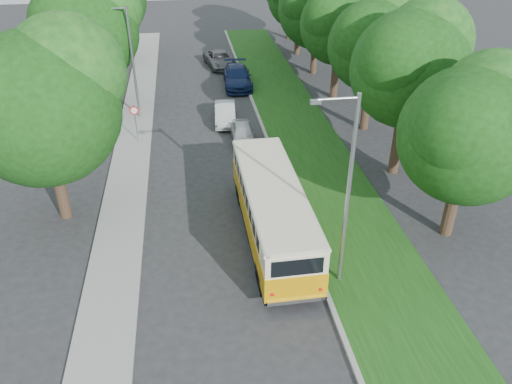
{
  "coord_description": "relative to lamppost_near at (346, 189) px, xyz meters",
  "views": [
    {
      "loc": [
        -1.26,
        -17.35,
        13.63
      ],
      "look_at": [
        1.63,
        2.47,
        1.5
      ],
      "focal_mm": 35.0,
      "sensor_mm": 36.0,
      "label": 1
    }
  ],
  "objects": [
    {
      "name": "treeline",
      "position": [
        -1.06,
        20.49,
        1.56
      ],
      "size": [
        24.27,
        41.91,
        9.46
      ],
      "color": "#332319",
      "rests_on": "ground"
    },
    {
      "name": "lamppost_far",
      "position": [
        -8.91,
        18.5,
        -0.25
      ],
      "size": [
        1.71,
        0.16,
        7.5
      ],
      "color": "gray",
      "rests_on": "ground"
    },
    {
      "name": "lamppost_near",
      "position": [
        0.0,
        0.0,
        0.0
      ],
      "size": [
        1.71,
        0.16,
        8.0
      ],
      "color": "gray",
      "rests_on": "ground"
    },
    {
      "name": "grass_verge",
      "position": [
        1.74,
        7.5,
        -4.3
      ],
      "size": [
        4.5,
        70.0,
        0.13
      ],
      "primitive_type": "cube",
      "color": "#1B4412",
      "rests_on": "ground"
    },
    {
      "name": "car_white",
      "position": [
        -2.96,
        16.9,
        -3.73
      ],
      "size": [
        1.63,
        3.96,
        1.28
      ],
      "primitive_type": "imported",
      "rotation": [
        0.0,
        0.0,
        -0.07
      ],
      "color": "silver",
      "rests_on": "ground"
    },
    {
      "name": "car_blue",
      "position": [
        -1.3,
        24.1,
        -3.6
      ],
      "size": [
        2.37,
        5.4,
        1.54
      ],
      "primitive_type": "imported",
      "rotation": [
        0.0,
        0.0,
        -0.04
      ],
      "color": "#12224E",
      "rests_on": "ground"
    },
    {
      "name": "car_silver",
      "position": [
        -2.15,
        13.54,
        -3.76
      ],
      "size": [
        1.59,
        3.64,
        1.22
      ],
      "primitive_type": "imported",
      "rotation": [
        0.0,
        0.0,
        -0.04
      ],
      "color": "#B7B7BC",
      "rests_on": "ground"
    },
    {
      "name": "vintage_bus",
      "position": [
        -2.08,
        3.3,
        -2.94
      ],
      "size": [
        2.6,
        9.67,
        2.86
      ],
      "primitive_type": null,
      "rotation": [
        0.0,
        0.0,
        0.01
      ],
      "color": "#E8A107",
      "rests_on": "ground"
    },
    {
      "name": "warning_sign",
      "position": [
        -8.71,
        14.48,
        -2.66
      ],
      "size": [
        0.56,
        0.1,
        2.5
      ],
      "color": "gray",
      "rests_on": "ground"
    },
    {
      "name": "car_grey",
      "position": [
        -2.27,
        29.56,
        -3.71
      ],
      "size": [
        2.98,
        5.07,
        1.32
      ],
      "primitive_type": "imported",
      "rotation": [
        0.0,
        0.0,
        0.17
      ],
      "color": "#54565B",
      "rests_on": "ground"
    },
    {
      "name": "sidewalk",
      "position": [
        -9.01,
        7.5,
        -4.31
      ],
      "size": [
        2.2,
        70.0,
        0.12
      ],
      "primitive_type": "cube",
      "color": "gray",
      "rests_on": "ground"
    },
    {
      "name": "curb",
      "position": [
        -0.61,
        7.5,
        -4.29
      ],
      "size": [
        0.2,
        70.0,
        0.15
      ],
      "primitive_type": "cube",
      "color": "gray",
      "rests_on": "ground"
    },
    {
      "name": "ground",
      "position": [
        -4.21,
        2.5,
        -4.37
      ],
      "size": [
        120.0,
        120.0,
        0.0
      ],
      "primitive_type": "plane",
      "color": "#29292C",
      "rests_on": "ground"
    }
  ]
}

